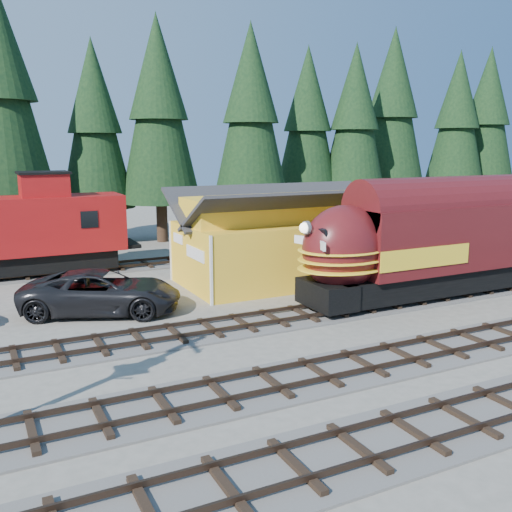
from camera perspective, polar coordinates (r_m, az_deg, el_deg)
name	(u,v)px	position (r m, az deg, el deg)	size (l,w,h in m)	color
ground	(417,333)	(24.49, 15.77, -7.38)	(120.00, 120.00, 0.00)	#6B665B
track_siding	(506,284)	(34.20, 23.72, -2.60)	(68.00, 3.20, 0.33)	#4C4947
track_spur	(86,270)	(36.29, -16.67, -1.39)	(32.00, 3.20, 0.33)	#4C4947
depot	(290,228)	(32.12, 3.38, 2.77)	(12.80, 7.00, 5.30)	gold
conifer_backdrop	(250,110)	(46.87, -0.61, 14.39)	(80.47, 23.88, 16.81)	black
locomotive	(441,244)	(30.06, 18.01, 1.11)	(16.89, 3.36, 4.59)	black
caboose	(28,230)	(35.45, -21.81, 2.46)	(10.84, 3.14, 5.63)	black
pickup_truck_a	(102,292)	(26.92, -15.18, -3.50)	(3.28, 7.12, 1.98)	black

